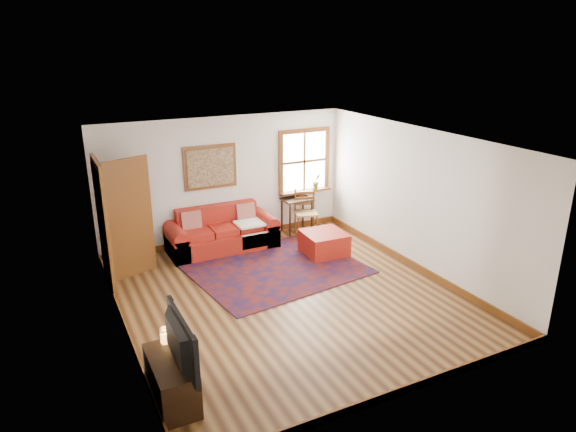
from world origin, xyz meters
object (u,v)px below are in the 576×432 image
red_ottoman (324,243)px  ladder_back_chair (305,210)px  side_table (297,204)px  media_cabinet (171,380)px  red_leather_sofa (222,235)px

red_ottoman → ladder_back_chair: ladder_back_chair is taller
side_table → media_cabinet: 5.62m
red_ottoman → side_table: side_table is taller
red_leather_sofa → media_cabinet: 4.46m
red_ottoman → side_table: bearing=88.4°
red_ottoman → side_table: size_ratio=1.03×
red_ottoman → media_cabinet: 4.63m
red_leather_sofa → red_ottoman: bearing=-34.7°
side_table → media_cabinet: bearing=-132.1°
side_table → red_leather_sofa: bearing=-173.9°
ladder_back_chair → media_cabinet: (-3.84, -3.94, -0.26)m
red_leather_sofa → media_cabinet: (-2.02, -3.97, -0.01)m
media_cabinet → ladder_back_chair: bearing=45.7°
ladder_back_chair → side_table: bearing=110.9°
red_ottoman → ladder_back_chair: bearing=83.1°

